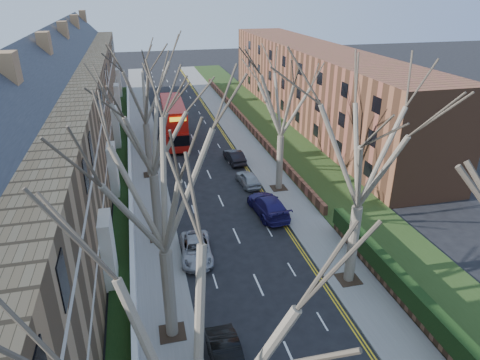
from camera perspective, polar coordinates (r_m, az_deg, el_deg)
pavement_left at (r=53.80m, az=-12.74°, el=5.18°), size 3.00×102.00×0.12m
pavement_right at (r=55.19m, az=-0.17°, el=6.28°), size 3.00×102.00×0.12m
terrace_left at (r=45.14m, az=-22.79°, el=7.49°), size 9.70×78.00×13.60m
flats_right at (r=61.16m, az=9.66°, el=12.52°), size 13.97×54.00×10.00m
wall_hedge_right at (r=25.53m, az=25.04°, el=-17.46°), size 0.70×24.00×1.80m
front_wall_left at (r=46.10m, az=-14.47°, el=2.49°), size 0.30×78.00×1.00m
grass_verge_right at (r=56.34m, az=4.31°, el=6.69°), size 6.00×102.00×0.06m
tree_left_near at (r=11.52m, az=-6.84°, el=-21.76°), size 9.80×9.80×13.73m
tree_left_mid at (r=19.56m, az=-10.78°, el=0.91°), size 10.50×10.50×14.71m
tree_left_far at (r=29.11m, az=-12.10°, el=7.96°), size 10.15×10.15×14.22m
tree_left_dist at (r=40.72m, az=-12.96°, el=12.96°), size 10.50×10.50×14.71m
tree_right_mid at (r=24.56m, az=16.47°, el=5.22°), size 10.50×10.50×14.71m
tree_right_far at (r=36.93m, az=5.71°, el=11.81°), size 10.15×10.15×14.22m
double_decker_bus at (r=52.57m, az=-8.81°, el=7.60°), size 3.05×11.18×4.64m
car_left_mid at (r=22.51m, az=-1.72°, el=-22.82°), size 1.57×4.23×1.38m
car_left_far at (r=30.10m, az=-5.87°, el=-9.17°), size 2.43×4.70×1.27m
car_right_near at (r=35.30m, az=3.79°, el=-3.38°), size 2.65×5.65×1.59m
car_right_mid at (r=40.41m, az=1.08°, el=0.21°), size 1.89×3.99×1.32m
car_right_far at (r=45.60m, az=-0.75°, el=3.14°), size 1.76×4.26×1.37m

